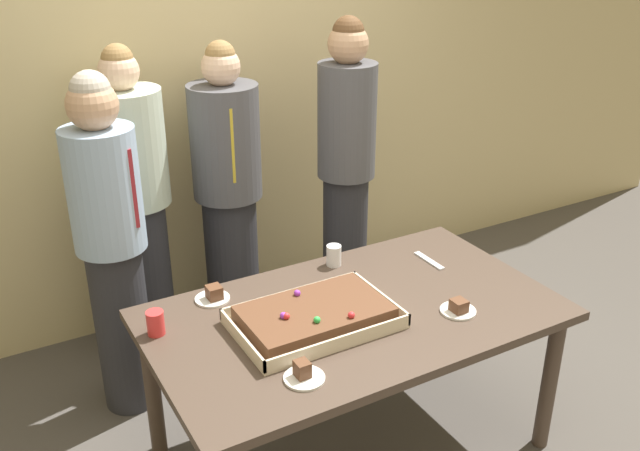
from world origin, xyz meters
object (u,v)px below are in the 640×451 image
Objects in this scene: cake_server_utensil at (429,261)px; person_serving_front at (228,192)px; person_left_edge_reaching at (111,243)px; drink_cup_middle at (334,255)px; person_green_shirt_behind at (346,171)px; drink_cup_nearest at (156,323)px; sheet_cake at (314,316)px; plated_slice_far_left at (458,308)px; party_table at (354,327)px; plated_slice_near_right at (213,296)px; plated_slice_near_left at (303,374)px; person_striped_tie_right at (135,207)px.

cake_server_utensil is 1.18m from person_serving_front.
person_left_edge_reaching is (-0.73, -0.37, 0.02)m from person_serving_front.
drink_cup_middle is 0.06× the size of person_green_shirt_behind.
person_left_edge_reaching is at bearing 90.91° from drink_cup_nearest.
plated_slice_far_left is at bearing -20.47° from sheet_cake.
drink_cup_middle is at bearing 71.04° from party_table.
cake_server_utensil is at bearing -1.61° from drink_cup_nearest.
person_serving_front is at bearing 53.42° from drink_cup_nearest.
party_table is 11.36× the size of plated_slice_far_left.
person_green_shirt_behind is 1.07× the size of person_left_edge_reaching.
person_left_edge_reaching is at bearing 123.41° from plated_slice_near_right.
plated_slice_near_left is at bearing -125.63° from sheet_cake.
plated_slice_near_left is 1.00× the size of plated_slice_near_right.
plated_slice_near_right is 1.04m from plated_slice_far_left.
plated_slice_near_right reaches higher than plated_slice_far_left.
drink_cup_nearest is (-0.77, 0.24, 0.13)m from party_table.
party_table is at bearing 8.16° from person_striped_tie_right.
drink_cup_nearest is at bearing -29.90° from person_serving_front.
person_striped_tie_right is (-1.11, 1.03, 0.13)m from cake_server_utensil.
plated_slice_far_left is 1.24m from person_green_shirt_behind.
cake_server_utensil is at bearing 67.11° from plated_slice_far_left.
cake_server_utensil is at bearing 30.91° from person_striped_tie_right.
drink_cup_middle is at bearing 1.33° from person_green_shirt_behind.
party_table is at bearing 9.23° from person_serving_front.
cake_server_utensil is (0.75, 0.22, -0.04)m from sheet_cake.
person_green_shirt_behind is (0.97, 1.29, 0.19)m from plated_slice_near_left.
cake_server_utensil is 1.48m from person_left_edge_reaching.
person_green_shirt_behind is at bearing 60.27° from party_table.
plated_slice_far_left is at bearing 12.80° from person_left_edge_reaching.
person_green_shirt_behind reaches higher than person_left_edge_reaching.
person_serving_front is (0.14, 1.22, 0.09)m from sheet_cake.
person_serving_front is at bearing 92.55° from party_table.
drink_cup_middle reaches higher than plated_slice_far_left.
person_striped_tie_right reaches higher than sheet_cake.
party_table is 0.44m from drink_cup_middle.
party_table is at bearing -17.35° from drink_cup_nearest.
sheet_cake is at bearing -0.01° from person_green_shirt_behind.
cake_server_utensil is at bearing 16.16° from sheet_cake.
drink_cup_nearest is at bearing -33.70° from person_left_edge_reaching.
sheet_cake reaches higher than plated_slice_near_right.
plated_slice_near_right is at bearing -177.88° from drink_cup_middle.
drink_cup_nearest is 1.32m from cake_server_utensil.
plated_slice_near_right is at bearing -22.31° from person_green_shirt_behind.
plated_slice_near_left reaches higher than cake_server_utensil.
drink_cup_middle is at bearing 23.53° from person_striped_tie_right.
person_serving_front is at bearing 63.01° from plated_slice_near_right.
person_serving_front reaches higher than drink_cup_nearest.
plated_slice_near_right reaches higher than cake_server_utensil.
sheet_cake is 0.48m from plated_slice_near_right.
party_table is 0.82m from drink_cup_nearest.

